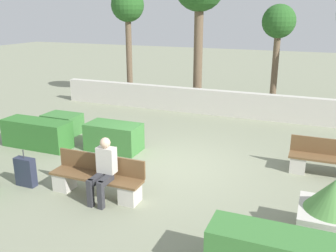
{
  "coord_description": "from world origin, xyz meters",
  "views": [
    {
      "loc": [
        3.21,
        -8.05,
        3.77
      ],
      "look_at": [
        -0.27,
        0.5,
        0.9
      ],
      "focal_mm": 40.0,
      "sensor_mm": 36.0,
      "label": 1
    }
  ],
  "objects_px": {
    "person_seated_man": "(104,167)",
    "tree_center_right": "(279,26)",
    "planter_corner_left": "(332,213)",
    "bench_left_side": "(335,163)",
    "tree_leftmost": "(128,9)",
    "suitcase": "(26,172)",
    "bench_front": "(97,180)"
  },
  "relations": [
    {
      "from": "bench_front",
      "to": "bench_left_side",
      "type": "height_order",
      "value": "same"
    },
    {
      "from": "bench_front",
      "to": "suitcase",
      "type": "xyz_separation_m",
      "value": [
        -1.71,
        -0.23,
        -0.0
      ]
    },
    {
      "from": "bench_front",
      "to": "person_seated_man",
      "type": "xyz_separation_m",
      "value": [
        0.27,
        -0.14,
        0.4
      ]
    },
    {
      "from": "bench_front",
      "to": "suitcase",
      "type": "relative_size",
      "value": 2.41
    },
    {
      "from": "person_seated_man",
      "to": "planter_corner_left",
      "type": "relative_size",
      "value": 1.14
    },
    {
      "from": "bench_left_side",
      "to": "planter_corner_left",
      "type": "bearing_deg",
      "value": -96.43
    },
    {
      "from": "bench_left_side",
      "to": "planter_corner_left",
      "type": "distance_m",
      "value": 2.92
    },
    {
      "from": "bench_front",
      "to": "person_seated_man",
      "type": "height_order",
      "value": "person_seated_man"
    },
    {
      "from": "bench_front",
      "to": "tree_leftmost",
      "type": "relative_size",
      "value": 0.44
    },
    {
      "from": "planter_corner_left",
      "to": "tree_leftmost",
      "type": "xyz_separation_m",
      "value": [
        -8.15,
        8.37,
        3.25
      ]
    },
    {
      "from": "bench_front",
      "to": "person_seated_man",
      "type": "distance_m",
      "value": 0.5
    },
    {
      "from": "planter_corner_left",
      "to": "suitcase",
      "type": "distance_m",
      "value": 6.27
    },
    {
      "from": "planter_corner_left",
      "to": "person_seated_man",
      "type": "bearing_deg",
      "value": -178.1
    },
    {
      "from": "person_seated_man",
      "to": "suitcase",
      "type": "relative_size",
      "value": 1.55
    },
    {
      "from": "bench_left_side",
      "to": "tree_center_right",
      "type": "xyz_separation_m",
      "value": [
        -2.2,
        6.01,
        2.88
      ]
    },
    {
      "from": "bench_left_side",
      "to": "suitcase",
      "type": "height_order",
      "value": "suitcase"
    },
    {
      "from": "person_seated_man",
      "to": "suitcase",
      "type": "xyz_separation_m",
      "value": [
        -1.98,
        -0.09,
        -0.4
      ]
    },
    {
      "from": "bench_front",
      "to": "planter_corner_left",
      "type": "xyz_separation_m",
      "value": [
        4.55,
        0.0,
        0.21
      ]
    },
    {
      "from": "person_seated_man",
      "to": "tree_center_right",
      "type": "distance_m",
      "value": 9.66
    },
    {
      "from": "person_seated_man",
      "to": "bench_left_side",
      "type": "bearing_deg",
      "value": 34.71
    },
    {
      "from": "planter_corner_left",
      "to": "tree_center_right",
      "type": "xyz_separation_m",
      "value": [
        -2.07,
        8.92,
        2.67
      ]
    },
    {
      "from": "person_seated_man",
      "to": "tree_leftmost",
      "type": "xyz_separation_m",
      "value": [
        -3.87,
        8.51,
        3.06
      ]
    },
    {
      "from": "bench_front",
      "to": "tree_center_right",
      "type": "relative_size",
      "value": 0.52
    },
    {
      "from": "suitcase",
      "to": "tree_leftmost",
      "type": "distance_m",
      "value": 9.46
    },
    {
      "from": "suitcase",
      "to": "tree_leftmost",
      "type": "bearing_deg",
      "value": 102.38
    },
    {
      "from": "planter_corner_left",
      "to": "tree_center_right",
      "type": "distance_m",
      "value": 9.54
    },
    {
      "from": "suitcase",
      "to": "tree_leftmost",
      "type": "height_order",
      "value": "tree_leftmost"
    },
    {
      "from": "person_seated_man",
      "to": "bench_front",
      "type": "bearing_deg",
      "value": 152.56
    },
    {
      "from": "person_seated_man",
      "to": "suitcase",
      "type": "bearing_deg",
      "value": -177.45
    },
    {
      "from": "planter_corner_left",
      "to": "tree_center_right",
      "type": "bearing_deg",
      "value": 103.07
    },
    {
      "from": "bench_front",
      "to": "tree_leftmost",
      "type": "xyz_separation_m",
      "value": [
        -3.59,
        8.37,
        3.46
      ]
    },
    {
      "from": "bench_left_side",
      "to": "tree_leftmost",
      "type": "bearing_deg",
      "value": 142.66
    }
  ]
}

